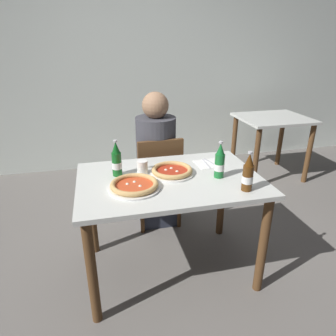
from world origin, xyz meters
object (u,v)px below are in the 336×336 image
Objects in this scene: dining_table_background at (272,130)px; beer_bottle_right at (220,162)px; napkin_with_cutlery at (209,164)px; paper_cup at (142,167)px; dining_table_main at (170,193)px; pizza_marinara_far at (134,185)px; pizza_margherita_near at (172,171)px; beer_bottle_left at (117,161)px; diner_seated at (156,164)px; chair_behind_table at (158,177)px; beer_bottle_center at (248,174)px.

beer_bottle_right is at bearing -131.85° from dining_table_background.
paper_cup reaches higher than napkin_with_cutlery.
beer_bottle_right is at bearing -19.15° from paper_cup.
dining_table_main is 0.39m from beer_bottle_right.
dining_table_background is 2.49× the size of pizza_marinara_far.
pizza_marinara_far is at bearing -149.82° from pizza_margherita_near.
dining_table_background is 1.95m from beer_bottle_right.
beer_bottle_left is at bearing 164.10° from beer_bottle_right.
diner_seated is 4.04× the size of pizza_margherita_near.
chair_behind_table is at bearing 67.80° from pizza_marinara_far.
pizza_marinara_far is 1.67× the size of napkin_with_cutlery.
beer_bottle_center reaches higher than pizza_margherita_near.
dining_table_main is at bearing -139.41° from dining_table_background.
chair_behind_table is at bearing -86.93° from diner_seated.
diner_seated is 0.71m from beer_bottle_left.
diner_seated reaches higher than beer_bottle_right.
beer_bottle_left reaches higher than pizza_margherita_near.
diner_seated is 1.73m from dining_table_background.
pizza_margherita_near is 0.93× the size of pizza_marinara_far.
beer_bottle_left is 1.00× the size of beer_bottle_right.
beer_bottle_left reaches higher than pizza_marinara_far.
napkin_with_cutlery is at bearing -58.98° from diner_seated.
chair_behind_table is 0.82m from beer_bottle_right.
beer_bottle_right reaches higher than pizza_margherita_near.
diner_seated is (-0.00, 0.05, 0.10)m from chair_behind_table.
paper_cup is (-0.20, -0.55, 0.21)m from diner_seated.
napkin_with_cutlery is at bearing 24.74° from pizza_marinara_far.
pizza_marinara_far is at bearing -176.08° from beer_bottle_right.
diner_seated is at bearing 69.32° from pizza_marinara_far.
pizza_marinara_far is at bearing -69.49° from beer_bottle_left.
dining_table_main is at bearing 83.84° from chair_behind_table.
paper_cup is (-0.19, 0.05, 0.03)m from pizza_margherita_near.
chair_behind_table is at bearing 112.43° from beer_bottle_right.
diner_seated is 6.30× the size of napkin_with_cutlery.
beer_bottle_left reaches higher than dining_table_background.
beer_bottle_center reaches higher than dining_table_background.
beer_bottle_center is at bearing -80.59° from napkin_with_cutlery.
diner_seated is at bearing 121.02° from napkin_with_cutlery.
beer_bottle_right is (0.65, -0.19, 0.00)m from beer_bottle_left.
diner_seated is at bearing 86.57° from dining_table_main.
beer_bottle_center is at bearing -34.14° from dining_table_main.
napkin_with_cutlery is (0.34, 0.17, 0.12)m from dining_table_main.
beer_bottle_center is at bearing 110.27° from chair_behind_table.
diner_seated is 4.89× the size of beer_bottle_right.
napkin_with_cutlery is 2.02× the size of paper_cup.
napkin_with_cutlery is at bearing 99.41° from beer_bottle_center.
beer_bottle_left is at bearing 159.48° from dining_table_main.
paper_cup reaches higher than dining_table_background.
chair_behind_table is 2.84× the size of pizza_margherita_near.
beer_bottle_left and beer_bottle_center have the same top height.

